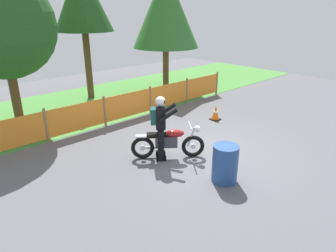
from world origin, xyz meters
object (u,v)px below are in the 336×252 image
object	(u,v)px
motorcycle_lead	(168,142)
rider_lead	(160,124)
traffic_cone	(216,113)
spare_drum	(225,164)

from	to	relation	value
motorcycle_lead	rider_lead	distance (m)	0.55
traffic_cone	spare_drum	size ratio (longest dim) A/B	0.60
motorcycle_lead	traffic_cone	world-z (taller)	motorcycle_lead
traffic_cone	rider_lead	bearing A→B (deg)	-165.51
traffic_cone	spare_drum	xyz separation A→B (m)	(-3.06, -2.72, 0.18)
rider_lead	spare_drum	world-z (taller)	rider_lead
spare_drum	motorcycle_lead	bearing A→B (deg)	94.85
rider_lead	spare_drum	size ratio (longest dim) A/B	1.92
rider_lead	spare_drum	distance (m)	1.95
spare_drum	traffic_cone	bearing A→B (deg)	41.64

